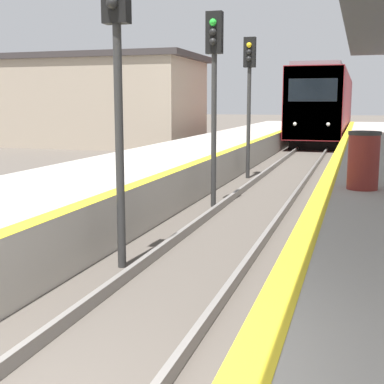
{
  "coord_description": "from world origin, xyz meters",
  "views": [
    {
      "loc": [
        2.18,
        -2.37,
        2.38
      ],
      "look_at": [
        -3.01,
        14.27,
        -0.56
      ],
      "focal_mm": 50.0,
      "sensor_mm": 36.0,
      "label": 1
    }
  ],
  "objects_px": {
    "signal_near": "(117,54)",
    "signal_far": "(249,81)",
    "train": "(327,105)",
    "signal_mid": "(214,72)",
    "trash_bin": "(363,160)"
  },
  "relations": [
    {
      "from": "signal_near",
      "to": "trash_bin",
      "type": "xyz_separation_m",
      "value": [
        3.31,
        2.63,
        -1.63
      ]
    },
    {
      "from": "train",
      "to": "signal_near",
      "type": "xyz_separation_m",
      "value": [
        -1.04,
        -30.67,
        0.83
      ]
    },
    {
      "from": "trash_bin",
      "to": "train",
      "type": "bearing_deg",
      "value": 94.64
    },
    {
      "from": "train",
      "to": "signal_mid",
      "type": "relative_size",
      "value": 5.37
    },
    {
      "from": "signal_near",
      "to": "signal_far",
      "type": "relative_size",
      "value": 1.0
    },
    {
      "from": "signal_far",
      "to": "signal_near",
      "type": "bearing_deg",
      "value": -89.44
    },
    {
      "from": "signal_mid",
      "to": "train",
      "type": "bearing_deg",
      "value": 87.88
    },
    {
      "from": "signal_near",
      "to": "trash_bin",
      "type": "distance_m",
      "value": 4.53
    },
    {
      "from": "signal_near",
      "to": "trash_bin",
      "type": "relative_size",
      "value": 4.38
    },
    {
      "from": "signal_far",
      "to": "trash_bin",
      "type": "height_order",
      "value": "signal_far"
    },
    {
      "from": "train",
      "to": "trash_bin",
      "type": "relative_size",
      "value": 23.55
    },
    {
      "from": "trash_bin",
      "to": "signal_near",
      "type": "bearing_deg",
      "value": -141.53
    },
    {
      "from": "train",
      "to": "signal_far",
      "type": "height_order",
      "value": "same"
    },
    {
      "from": "signal_near",
      "to": "signal_mid",
      "type": "distance_m",
      "value": 4.84
    },
    {
      "from": "train",
      "to": "trash_bin",
      "type": "xyz_separation_m",
      "value": [
        2.27,
        -28.04,
        -0.8
      ]
    }
  ]
}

